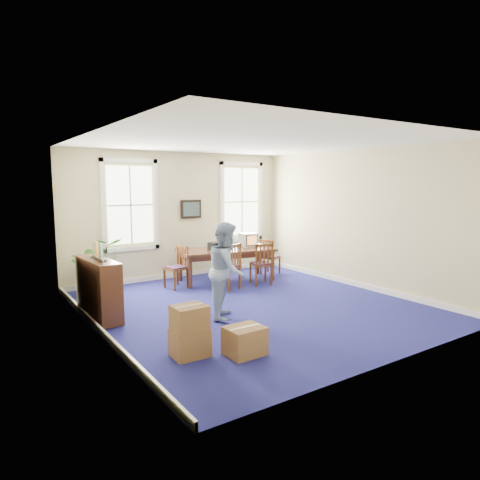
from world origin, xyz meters
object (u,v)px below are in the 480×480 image
credenza (99,289)px  potted_plant (96,266)px  man (227,270)px  chair_near_left (227,267)px  crt_tv (248,240)px  conference_table (226,265)px  cardboard_boxes (198,325)px

credenza → potted_plant: 1.77m
man → credenza: (-1.97, 1.19, -0.33)m
man → potted_plant: bearing=64.3°
chair_near_left → potted_plant: size_ratio=0.85×
man → crt_tv: bearing=-5.1°
crt_tv → man: size_ratio=0.24×
conference_table → credenza: size_ratio=1.72×
chair_near_left → cardboard_boxes: bearing=29.6°
crt_tv → chair_near_left: crt_tv is taller
credenza → chair_near_left: bearing=5.7°
conference_table → cardboard_boxes: (-2.72, -3.61, -0.01)m
conference_table → man: man is taller
chair_near_left → credenza: bearing=-12.7°
conference_table → credenza: 3.73m
credenza → potted_plant: potted_plant is taller
conference_table → potted_plant: size_ratio=1.86×
chair_near_left → conference_table: bearing=-142.8°
crt_tv → cardboard_boxes: (-3.41, -3.66, -0.58)m
crt_tv → cardboard_boxes: 5.04m
crt_tv → credenza: crt_tv is taller
chair_near_left → cardboard_boxes: chair_near_left is taller
credenza → cardboard_boxes: 2.45m
crt_tv → chair_near_left: size_ratio=0.39×
conference_table → potted_plant: 3.12m
man → conference_table: bearing=4.5°
chair_near_left → credenza: credenza is taller
conference_table → cardboard_boxes: 4.52m
conference_table → crt_tv: bearing=14.6°
man → cardboard_boxes: size_ratio=1.29×
chair_near_left → potted_plant: potted_plant is taller
conference_table → man: size_ratio=1.35×
crt_tv → potted_plant: (-3.77, 0.38, -0.34)m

